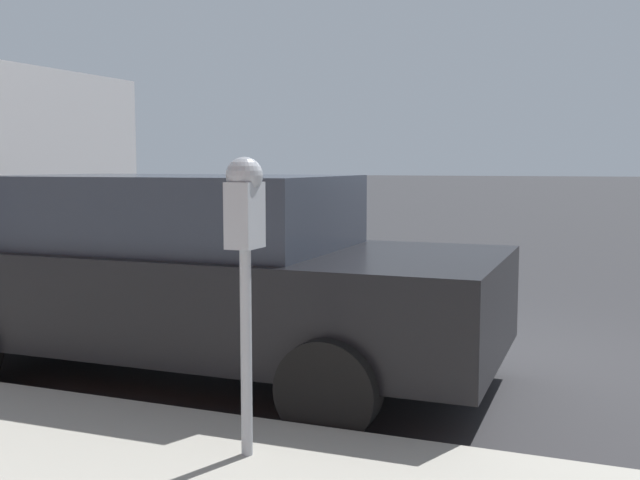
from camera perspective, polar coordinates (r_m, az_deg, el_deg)
The scene contains 3 objects.
ground_plane at distance 6.48m, azimuth 10.98°, elevation -9.33°, with size 220.00×220.00×0.00m, color #2B2B2D.
parking_meter at distance 3.86m, azimuth -5.73°, elevation 0.84°, with size 0.21×0.19×1.57m.
car_black at distance 5.98m, azimuth -9.82°, elevation -2.42°, with size 2.17×4.74×1.59m.
Camera 1 is at (-6.16, -1.12, 1.67)m, focal length 42.00 mm.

